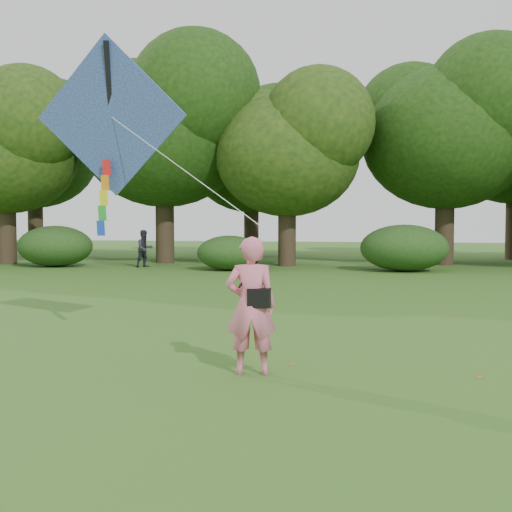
# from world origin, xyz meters

# --- Properties ---
(ground) EXTENTS (100.00, 100.00, 0.00)m
(ground) POSITION_xyz_m (0.00, 0.00, 0.00)
(ground) COLOR #265114
(ground) RESTS_ON ground
(man_kite_flyer) EXTENTS (0.76, 0.57, 1.88)m
(man_kite_flyer) POSITION_xyz_m (0.03, 0.10, 0.94)
(man_kite_flyer) COLOR #DF6987
(man_kite_flyer) RESTS_ON ground
(bystander_left) EXTENTS (0.97, 1.00, 1.62)m
(bystander_left) POSITION_xyz_m (-7.99, 18.13, 0.81)
(bystander_left) COLOR #262733
(bystander_left) RESTS_ON ground
(crossbody_bag) EXTENTS (0.43, 0.20, 0.73)m
(crossbody_bag) POSITION_xyz_m (0.15, 0.07, 1.06)
(crossbody_bag) COLOR black
(crossbody_bag) RESTS_ON ground
(flying_kite) EXTENTS (4.38, 2.36, 3.36)m
(flying_kite) POSITION_xyz_m (-2.74, 2.04, 3.81)
(flying_kite) COLOR #2558A2
(flying_kite) RESTS_ON ground
(tree_line) EXTENTS (54.70, 15.30, 9.48)m
(tree_line) POSITION_xyz_m (1.67, 22.88, 5.60)
(tree_line) COLOR #3A2D1E
(tree_line) RESTS_ON ground
(shrub_band) EXTENTS (39.15, 3.22, 1.88)m
(shrub_band) POSITION_xyz_m (-0.72, 17.60, 0.86)
(shrub_band) COLOR #264919
(shrub_band) RESTS_ON ground
(fallen_leaves) EXTENTS (9.87, 11.15, 0.01)m
(fallen_leaves) POSITION_xyz_m (1.20, 5.32, 0.01)
(fallen_leaves) COLOR brown
(fallen_leaves) RESTS_ON ground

